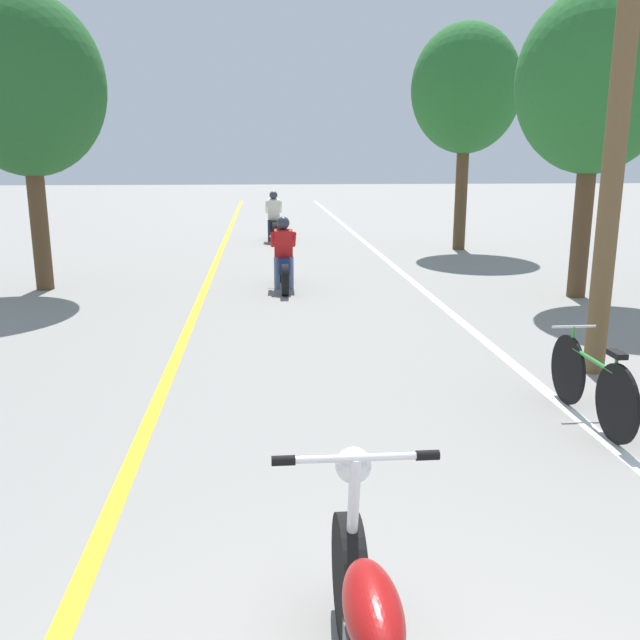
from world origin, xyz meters
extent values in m
cube|color=yellow|center=(-1.70, 12.84, 0.00)|extent=(0.14, 48.00, 0.01)
cube|color=white|center=(2.39, 12.84, 0.00)|extent=(0.14, 48.00, 0.01)
cylinder|color=brown|center=(3.23, 5.74, 3.55)|extent=(0.24, 0.24, 7.11)
cylinder|color=#513A23|center=(4.98, 9.93, 1.41)|extent=(0.32, 0.32, 2.82)
ellipsoid|color=#286B2D|center=(4.98, 9.93, 3.65)|extent=(2.63, 2.37, 3.03)
cylinder|color=#513A23|center=(4.68, 16.31, 1.62)|extent=(0.32, 0.32, 3.24)
ellipsoid|color=#286B2D|center=(4.68, 16.31, 4.13)|extent=(2.82, 2.54, 3.24)
cylinder|color=#513A23|center=(-4.70, 11.47, 1.40)|extent=(0.32, 0.32, 2.80)
ellipsoid|color=#235B28|center=(-4.70, 11.47, 3.67)|extent=(2.77, 2.49, 3.18)
cylinder|color=black|center=(-0.18, 1.56, 0.33)|extent=(0.12, 0.66, 0.66)
ellipsoid|color=maroon|center=(-0.18, 0.84, 0.66)|extent=(0.24, 0.64, 0.24)
cylinder|color=silver|center=(-0.18, 1.47, 0.70)|extent=(0.06, 0.23, 0.77)
cylinder|color=silver|center=(-0.18, 1.38, 1.08)|extent=(0.68, 0.04, 0.04)
cylinder|color=black|center=(-0.52, 1.38, 1.08)|extent=(0.11, 0.05, 0.05)
cylinder|color=black|center=(0.15, 1.38, 1.08)|extent=(0.11, 0.05, 0.05)
sphere|color=silver|center=(-0.18, 1.47, 1.00)|extent=(0.18, 0.18, 0.18)
cylinder|color=black|center=(-0.20, 11.83, 0.29)|extent=(0.12, 0.57, 0.57)
cylinder|color=black|center=(-0.20, 10.47, 0.29)|extent=(0.12, 0.57, 0.57)
cube|color=navy|center=(-0.20, 11.15, 0.47)|extent=(0.20, 0.87, 0.28)
cylinder|color=silver|center=(-0.20, 11.73, 0.92)|extent=(0.50, 0.03, 0.03)
cylinder|color=slate|center=(-0.33, 11.10, 0.30)|extent=(0.11, 0.11, 0.61)
cylinder|color=slate|center=(-0.07, 11.10, 0.30)|extent=(0.11, 0.11, 0.61)
cube|color=red|center=(-0.20, 11.13, 0.86)|extent=(0.34, 0.27, 0.53)
cylinder|color=red|center=(-0.40, 11.29, 0.91)|extent=(0.08, 0.42, 0.33)
cylinder|color=red|center=(0.00, 11.29, 0.91)|extent=(0.08, 0.42, 0.33)
sphere|color=#2D333D|center=(-0.20, 11.17, 1.24)|extent=(0.24, 0.24, 0.24)
cylinder|color=black|center=(-0.24, 19.24, 0.31)|extent=(0.12, 0.62, 0.62)
cylinder|color=black|center=(-0.24, 17.81, 0.31)|extent=(0.12, 0.62, 0.62)
cube|color=black|center=(-0.24, 18.53, 0.49)|extent=(0.20, 0.92, 0.28)
cylinder|color=silver|center=(-0.24, 19.14, 0.97)|extent=(0.50, 0.03, 0.03)
cylinder|color=#282D3D|center=(-0.37, 18.48, 0.32)|extent=(0.11, 0.11, 0.63)
cylinder|color=#282D3D|center=(-0.11, 18.48, 0.32)|extent=(0.11, 0.11, 0.63)
cube|color=silver|center=(-0.24, 18.51, 0.93)|extent=(0.34, 0.28, 0.61)
cylinder|color=silver|center=(-0.44, 18.67, 0.99)|extent=(0.08, 0.48, 0.37)
cylinder|color=silver|center=(-0.04, 18.67, 0.99)|extent=(0.08, 0.48, 0.37)
sphere|color=#2D333D|center=(-0.24, 18.55, 1.34)|extent=(0.24, 0.24, 0.24)
cylinder|color=black|center=(2.45, 4.77, 0.35)|extent=(0.04, 0.71, 0.71)
cylinder|color=black|center=(2.45, 3.80, 0.35)|extent=(0.04, 0.71, 0.71)
cylinder|color=#2D8C38|center=(2.45, 4.28, 0.60)|extent=(0.04, 0.78, 0.04)
cylinder|color=#2D8C38|center=(2.45, 3.88, 0.56)|extent=(0.03, 0.03, 0.42)
cube|color=black|center=(2.45, 3.88, 0.78)|extent=(0.10, 0.20, 0.05)
cylinder|color=#2D8C38|center=(2.45, 4.72, 0.58)|extent=(0.03, 0.03, 0.46)
cylinder|color=silver|center=(2.45, 4.72, 0.81)|extent=(0.44, 0.03, 0.03)
camera|label=1|loc=(-0.60, -1.50, 2.44)|focal=38.00mm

